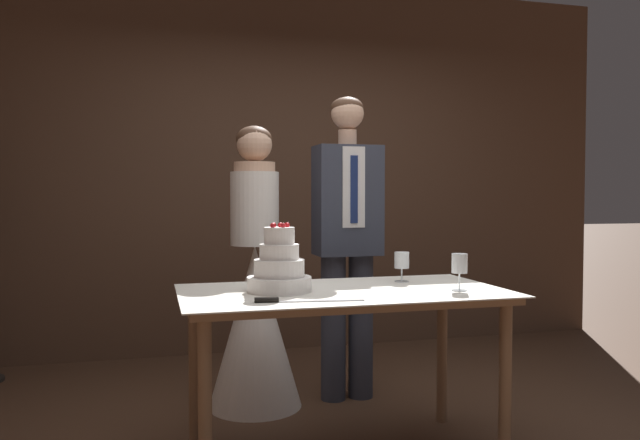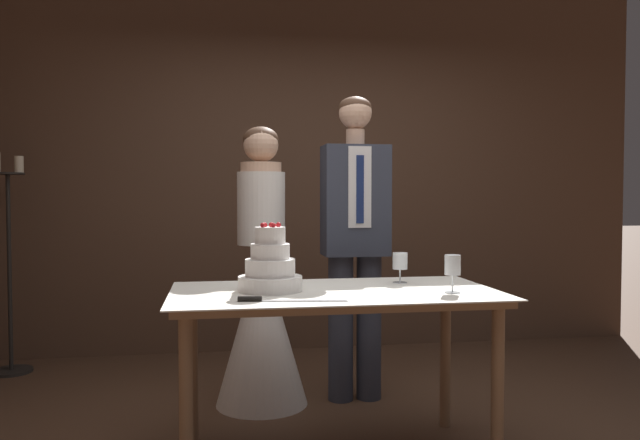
# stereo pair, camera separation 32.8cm
# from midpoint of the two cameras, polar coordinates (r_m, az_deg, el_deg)

# --- Properties ---
(wall_back) EXTENTS (5.53, 0.12, 2.94)m
(wall_back) POSITION_cam_midpoint_polar(r_m,az_deg,el_deg) (5.05, -4.90, 4.93)
(wall_back) COLOR #513828
(wall_back) RESTS_ON ground_plane
(cake_table) EXTENTS (1.50, 0.81, 0.79)m
(cake_table) POSITION_cam_midpoint_polar(r_m,az_deg,el_deg) (2.92, -1.12, -8.17)
(cake_table) COLOR #8E6B4C
(cake_table) RESTS_ON ground_plane
(tiered_cake) EXTENTS (0.30, 0.30, 0.32)m
(tiered_cake) POSITION_cam_midpoint_polar(r_m,az_deg,el_deg) (2.87, -7.03, -4.44)
(tiered_cake) COLOR white
(tiered_cake) RESTS_ON cake_table
(cake_knife) EXTENTS (0.46, 0.09, 0.02)m
(cake_knife) POSITION_cam_midpoint_polar(r_m,az_deg,el_deg) (2.60, -6.54, -7.34)
(cake_knife) COLOR silver
(cake_knife) RESTS_ON cake_table
(wine_glass_near) EXTENTS (0.07, 0.07, 0.17)m
(wine_glass_near) POSITION_cam_midpoint_polar(r_m,az_deg,el_deg) (2.91, 9.52, -4.06)
(wine_glass_near) COLOR silver
(wine_glass_near) RESTS_ON cake_table
(wine_glass_middle) EXTENTS (0.08, 0.08, 0.15)m
(wine_glass_middle) POSITION_cam_midpoint_polar(r_m,az_deg,el_deg) (3.18, 4.57, -3.78)
(wine_glass_middle) COLOR silver
(wine_glass_middle) RESTS_ON cake_table
(bride) EXTENTS (0.54, 0.54, 1.63)m
(bride) POSITION_cam_midpoint_polar(r_m,az_deg,el_deg) (3.69, -8.52, -7.63)
(bride) COLOR white
(bride) RESTS_ON ground_plane
(groom) EXTENTS (0.39, 0.25, 1.82)m
(groom) POSITION_cam_midpoint_polar(r_m,az_deg,el_deg) (3.75, 0.01, -1.26)
(groom) COLOR #333847
(groom) RESTS_ON ground_plane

